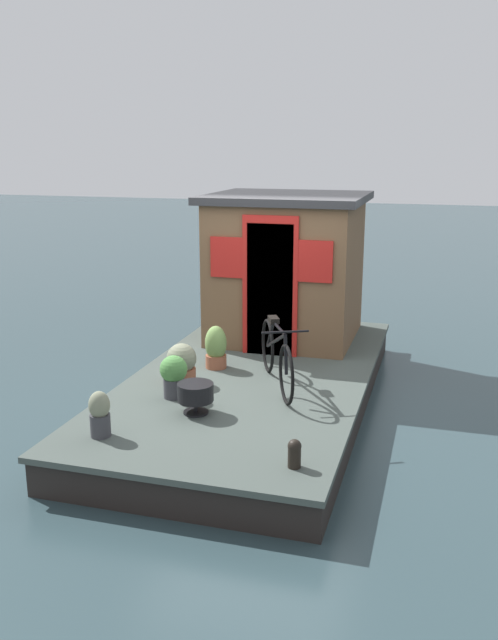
{
  "coord_description": "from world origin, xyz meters",
  "views": [
    {
      "loc": [
        -7.36,
        -2.1,
        3.05
      ],
      "look_at": [
        -0.2,
        0.0,
        1.11
      ],
      "focal_mm": 37.85,
      "sensor_mm": 36.0,
      "label": 1
    }
  ],
  "objects_px": {
    "potted_plant_geranium": "(100,414)",
    "charcoal_grill": "(196,393)",
    "mooring_bollard": "(294,452)",
    "bicycle": "(276,356)",
    "potted_plant_fern": "(216,348)",
    "houseboat_cabin": "(286,266)",
    "potted_plant_basil": "(174,375)",
    "potted_plant_mint": "(182,364)"
  },
  "relations": [
    {
      "from": "potted_plant_geranium",
      "to": "charcoal_grill",
      "type": "height_order",
      "value": "potted_plant_geranium"
    },
    {
      "from": "potted_plant_geranium",
      "to": "mooring_bollard",
      "type": "bearing_deg",
      "value": -93.25
    },
    {
      "from": "bicycle",
      "to": "potted_plant_fern",
      "type": "xyz_separation_m",
      "value": [
        0.44,
        0.87,
        -0.11
      ]
    },
    {
      "from": "houseboat_cabin",
      "to": "charcoal_grill",
      "type": "xyz_separation_m",
      "value": [
        -3.03,
        0.22,
        -0.79
      ]
    },
    {
      "from": "mooring_bollard",
      "to": "houseboat_cabin",
      "type": "bearing_deg",
      "value": 14.4
    },
    {
      "from": "houseboat_cabin",
      "to": "potted_plant_geranium",
      "type": "distance_m",
      "value": 3.98
    },
    {
      "from": "potted_plant_fern",
      "to": "houseboat_cabin",
      "type": "bearing_deg",
      "value": -17.2
    },
    {
      "from": "potted_plant_basil",
      "to": "potted_plant_fern",
      "type": "distance_m",
      "value": 1.08
    },
    {
      "from": "houseboat_cabin",
      "to": "potted_plant_geranium",
      "type": "bearing_deg",
      "value": 167.08
    },
    {
      "from": "potted_plant_basil",
      "to": "potted_plant_geranium",
      "type": "bearing_deg",
      "value": 166.35
    },
    {
      "from": "bicycle",
      "to": "potted_plant_geranium",
      "type": "bearing_deg",
      "value": 144.84
    },
    {
      "from": "charcoal_grill",
      "to": "potted_plant_basil",
      "type": "bearing_deg",
      "value": 47.36
    },
    {
      "from": "bicycle",
      "to": "mooring_bollard",
      "type": "relative_size",
      "value": 6.15
    },
    {
      "from": "potted_plant_geranium",
      "to": "charcoal_grill",
      "type": "xyz_separation_m",
      "value": [
        0.77,
        -0.66,
        -0.01
      ]
    },
    {
      "from": "mooring_bollard",
      "to": "potted_plant_geranium",
      "type": "bearing_deg",
      "value": 86.75
    },
    {
      "from": "potted_plant_basil",
      "to": "mooring_bollard",
      "type": "height_order",
      "value": "potted_plant_basil"
    },
    {
      "from": "bicycle",
      "to": "charcoal_grill",
      "type": "height_order",
      "value": "bicycle"
    },
    {
      "from": "potted_plant_basil",
      "to": "charcoal_grill",
      "type": "bearing_deg",
      "value": -132.64
    },
    {
      "from": "potted_plant_geranium",
      "to": "charcoal_grill",
      "type": "distance_m",
      "value": 1.01
    },
    {
      "from": "potted_plant_fern",
      "to": "potted_plant_geranium",
      "type": "bearing_deg",
      "value": 170.28
    },
    {
      "from": "houseboat_cabin",
      "to": "bicycle",
      "type": "relative_size",
      "value": 1.36
    },
    {
      "from": "potted_plant_fern",
      "to": "charcoal_grill",
      "type": "height_order",
      "value": "potted_plant_fern"
    },
    {
      "from": "charcoal_grill",
      "to": "mooring_bollard",
      "type": "relative_size",
      "value": 1.45
    },
    {
      "from": "potted_plant_mint",
      "to": "charcoal_grill",
      "type": "height_order",
      "value": "potted_plant_mint"
    },
    {
      "from": "houseboat_cabin",
      "to": "bicycle",
      "type": "distance_m",
      "value": 2.16
    },
    {
      "from": "potted_plant_geranium",
      "to": "potted_plant_mint",
      "type": "relative_size",
      "value": 0.95
    },
    {
      "from": "houseboat_cabin",
      "to": "mooring_bollard",
      "type": "distance_m",
      "value": 4.13
    },
    {
      "from": "potted_plant_basil",
      "to": "potted_plant_fern",
      "type": "bearing_deg",
      "value": -5.53
    },
    {
      "from": "houseboat_cabin",
      "to": "potted_plant_basil",
      "type": "height_order",
      "value": "houseboat_cabin"
    },
    {
      "from": "charcoal_grill",
      "to": "mooring_bollard",
      "type": "bearing_deg",
      "value": -125.8
    },
    {
      "from": "bicycle",
      "to": "potted_plant_basil",
      "type": "distance_m",
      "value": 1.17
    },
    {
      "from": "bicycle",
      "to": "potted_plant_geranium",
      "type": "height_order",
      "value": "bicycle"
    },
    {
      "from": "potted_plant_mint",
      "to": "potted_plant_fern",
      "type": "height_order",
      "value": "potted_plant_fern"
    },
    {
      "from": "potted_plant_geranium",
      "to": "charcoal_grill",
      "type": "bearing_deg",
      "value": -40.3
    },
    {
      "from": "potted_plant_mint",
      "to": "mooring_bollard",
      "type": "distance_m",
      "value": 2.38
    },
    {
      "from": "potted_plant_basil",
      "to": "potted_plant_fern",
      "type": "xyz_separation_m",
      "value": [
        1.08,
        -0.1,
        -0.01
      ]
    },
    {
      "from": "houseboat_cabin",
      "to": "potted_plant_fern",
      "type": "relative_size",
      "value": 3.99
    },
    {
      "from": "bicycle",
      "to": "charcoal_grill",
      "type": "distance_m",
      "value": 1.17
    },
    {
      "from": "potted_plant_fern",
      "to": "mooring_bollard",
      "type": "xyz_separation_m",
      "value": [
        -2.31,
        -1.5,
        -0.12
      ]
    },
    {
      "from": "bicycle",
      "to": "mooring_bollard",
      "type": "height_order",
      "value": "bicycle"
    },
    {
      "from": "potted_plant_fern",
      "to": "charcoal_grill",
      "type": "relative_size",
      "value": 1.44
    },
    {
      "from": "potted_plant_geranium",
      "to": "mooring_bollard",
      "type": "xyz_separation_m",
      "value": [
        -0.11,
        -1.87,
        -0.09
      ]
    }
  ]
}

